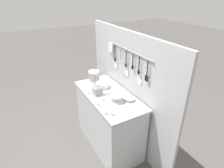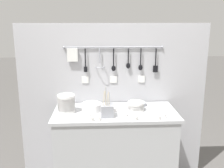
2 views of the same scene
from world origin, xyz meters
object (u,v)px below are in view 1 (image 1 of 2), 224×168
Objects in this scene: bowl_stack_wide_centre at (94,76)px; cup_edge_near at (116,91)px; cup_front_left at (105,112)px; cup_back_left at (112,92)px; steel_mixing_bowl at (130,99)px; cutlery_caddy at (97,90)px; cup_front_right at (112,114)px; plate_stack at (103,85)px; cup_mid_row at (107,93)px; bowl_stack_tall_left at (117,98)px; cup_beside_plates at (88,92)px; cup_by_caddy at (98,104)px; cup_back_right at (103,99)px; cup_centre at (93,88)px; cup_edge_far at (86,91)px.

cup_edge_near is at bearing 13.60° from bowl_stack_wide_centre.
cup_front_left and cup_back_left have the same top height.
cup_back_left is at bearing -158.30° from steel_mixing_bowl.
cutlery_caddy is 6.93× the size of cup_front_right.
plate_stack is at bearing 6.25° from bowl_stack_wide_centre.
bowl_stack_wide_centre is 4.42× the size of cup_mid_row.
bowl_stack_wide_centre is at bearing -179.07° from bowl_stack_tall_left.
cup_mid_row is at bearing 55.18° from cup_beside_plates.
cup_back_left is at bearing 68.26° from cutlery_caddy.
cup_by_caddy is 0.27m from cup_front_right.
cup_back_left is at bearing 120.05° from cup_by_caddy.
cup_by_caddy and cup_back_left have the same top height.
bowl_stack_wide_centre reaches higher than cup_back_left.
cup_back_right is (-0.28, 0.11, 0.00)m from cup_front_left.
plate_stack is 0.51m from steel_mixing_bowl.
cup_centre is at bearing -144.73° from cup_back_left.
cup_centre is (-0.34, 0.02, 0.00)m from cup_back_right.
cup_beside_plates is at bearing -137.30° from steel_mixing_bowl.
cup_edge_near reaches higher than steel_mixing_bowl.
cup_back_right is at bearing 126.84° from cup_by_caddy.
cup_beside_plates is at bearing -49.91° from cup_centre.
cup_front_right and cup_back_right have the same top height.
cup_back_right reaches higher than steel_mixing_bowl.
cutlery_caddy reaches higher than cup_edge_near.
plate_stack is 4.97× the size of cup_back_left.
bowl_stack_wide_centre reaches higher than cup_front_right.
cup_mid_row is 1.00× the size of cup_edge_near.
cup_by_caddy is (0.39, -0.27, -0.02)m from plate_stack.
cup_front_right and cup_back_left have the same top height.
bowl_stack_wide_centre is at bearing 166.35° from cup_back_right.
bowl_stack_tall_left is at bearing 33.62° from cup_beside_plates.
cup_edge_near is (0.22, 0.35, 0.00)m from cup_edge_far.
bowl_stack_wide_centre is 4.42× the size of cup_beside_plates.
cup_by_caddy is at bearing 179.58° from cup_front_left.
cup_back_right is at bearing -27.16° from plate_stack.
bowl_stack_wide_centre is 4.42× the size of cup_front_left.
cup_edge_far is (0.25, -0.24, -0.07)m from bowl_stack_wide_centre.
cup_edge_far is at bearing -73.93° from cup_centre.
cutlery_caddy is at bearing 156.18° from cup_by_caddy.
cup_edge_far is 1.00× the size of cup_edge_near.
cup_edge_far is (0.01, -0.27, -0.02)m from plate_stack.
bowl_stack_wide_centre reaches higher than cup_by_caddy.
cup_edge_near is at bearing 153.39° from bowl_stack_tall_left.
cup_by_caddy is at bearing -16.15° from cup_centre.
cup_edge_far and cup_front_left have the same top height.
cutlery_caddy is 6.93× the size of cup_edge_near.
bowl_stack_wide_centre reaches higher than bowl_stack_tall_left.
cutlery_caddy is 0.52m from cup_front_right.
cup_by_caddy is 0.43m from cup_centre.
cup_centre is (-0.42, 0.12, 0.00)m from cup_by_caddy.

